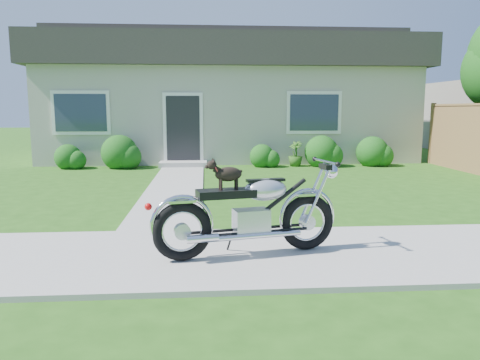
{
  "coord_description": "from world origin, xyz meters",
  "views": [
    {
      "loc": [
        -0.84,
        -5.29,
        1.71
      ],
      "look_at": [
        -0.37,
        1.0,
        0.75
      ],
      "focal_mm": 35.0,
      "sensor_mm": 36.0,
      "label": 1
    }
  ],
  "objects_px": {
    "house": "(228,97)",
    "potted_plant_right": "(295,154)",
    "motorcycle_with_dog": "(251,213)",
    "potted_plant_left": "(121,154)"
  },
  "relations": [
    {
      "from": "potted_plant_right",
      "to": "motorcycle_with_dog",
      "type": "height_order",
      "value": "motorcycle_with_dog"
    },
    {
      "from": "motorcycle_with_dog",
      "to": "potted_plant_right",
      "type": "bearing_deg",
      "value": 63.58
    },
    {
      "from": "potted_plant_left",
      "to": "potted_plant_right",
      "type": "relative_size",
      "value": 1.05
    },
    {
      "from": "potted_plant_right",
      "to": "motorcycle_with_dog",
      "type": "relative_size",
      "value": 0.34
    },
    {
      "from": "house",
      "to": "potted_plant_left",
      "type": "xyz_separation_m",
      "value": [
        -3.3,
        -3.44,
        -1.76
      ]
    },
    {
      "from": "potted_plant_left",
      "to": "potted_plant_right",
      "type": "bearing_deg",
      "value": 0.0
    },
    {
      "from": "house",
      "to": "potted_plant_right",
      "type": "distance_m",
      "value": 4.3
    },
    {
      "from": "house",
      "to": "potted_plant_right",
      "type": "xyz_separation_m",
      "value": [
        1.87,
        -3.44,
        -1.78
      ]
    },
    {
      "from": "house",
      "to": "potted_plant_right",
      "type": "bearing_deg",
      "value": -61.54
    },
    {
      "from": "motorcycle_with_dog",
      "to": "house",
      "type": "bearing_deg",
      "value": 76.28
    }
  ]
}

